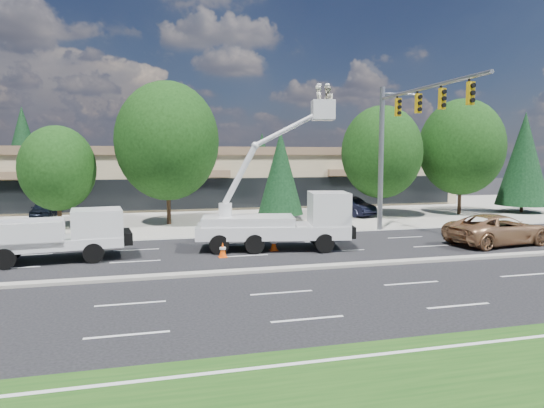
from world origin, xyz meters
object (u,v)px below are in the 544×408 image
object	(u,v)px
signal_mast	(399,133)
minivan	(498,229)
utility_pickup	(63,240)
bucket_truck	(288,214)

from	to	relation	value
signal_mast	minivan	world-z (taller)	signal_mast
utility_pickup	minivan	world-z (taller)	utility_pickup
bucket_truck	minivan	xyz separation A→B (m)	(11.25, -1.52, -0.99)
bucket_truck	minivan	distance (m)	11.39
utility_pickup	minivan	xyz separation A→B (m)	(21.77, -1.45, -0.13)
utility_pickup	bucket_truck	bearing A→B (deg)	-6.11
bucket_truck	minivan	world-z (taller)	bucket_truck
signal_mast	utility_pickup	distance (m)	19.05
signal_mast	minivan	bearing A→B (deg)	-49.45
bucket_truck	minivan	size ratio (longest dim) A/B	1.42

